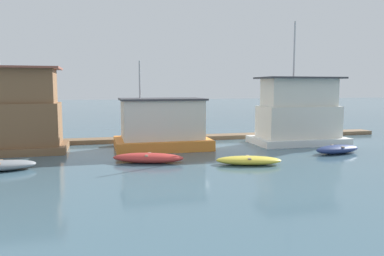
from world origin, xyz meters
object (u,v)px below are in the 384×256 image
at_px(dinghy_grey, 0,166).
at_px(mooring_post_centre, 14,136).
at_px(houseboat_brown, 23,114).
at_px(dinghy_yellow, 249,160).
at_px(houseboat_white, 298,114).
at_px(dinghy_navy, 337,149).
at_px(dinghy_red, 148,158).
at_px(houseboat_orange, 162,125).

bearing_deg(dinghy_grey, mooring_post_centre, 96.08).
height_order(houseboat_brown, dinghy_yellow, houseboat_brown).
distance_m(houseboat_white, dinghy_yellow, 8.98).
bearing_deg(dinghy_navy, houseboat_white, 93.09).
distance_m(houseboat_brown, dinghy_red, 9.00).
xyz_separation_m(dinghy_yellow, dinghy_navy, (6.58, 1.76, 0.04)).
xyz_separation_m(houseboat_brown, houseboat_orange, (8.59, -0.56, -0.87)).
xyz_separation_m(houseboat_orange, houseboat_white, (9.86, -0.29, 0.57)).
height_order(houseboat_orange, houseboat_white, houseboat_white).
relative_size(houseboat_brown, houseboat_orange, 1.40).
distance_m(dinghy_red, mooring_post_centre, 10.75).
xyz_separation_m(dinghy_grey, dinghy_navy, (18.87, 0.16, 0.01)).
bearing_deg(dinghy_red, dinghy_yellow, -19.12).
distance_m(dinghy_red, dinghy_navy, 11.63).
bearing_deg(mooring_post_centre, dinghy_grey, -83.92).
height_order(houseboat_orange, dinghy_navy, houseboat_orange).
relative_size(houseboat_white, dinghy_grey, 2.55).
bearing_deg(houseboat_brown, dinghy_red, -36.23).
bearing_deg(dinghy_yellow, mooring_post_centre, 145.74).
xyz_separation_m(houseboat_brown, mooring_post_centre, (-0.96, 1.98, -1.62)).
bearing_deg(dinghy_yellow, dinghy_navy, 14.97).
xyz_separation_m(houseboat_white, dinghy_red, (-11.40, -4.32, -1.84)).
bearing_deg(dinghy_red, houseboat_white, 20.76).
relative_size(houseboat_brown, houseboat_white, 1.00).
height_order(dinghy_red, mooring_post_centre, mooring_post_centre).
bearing_deg(dinghy_grey, houseboat_orange, 28.46).
bearing_deg(houseboat_brown, dinghy_yellow, -29.75).
height_order(dinghy_red, dinghy_yellow, dinghy_red).
distance_m(houseboat_white, mooring_post_centre, 19.66).
bearing_deg(dinghy_red, dinghy_grey, -178.82).
distance_m(dinghy_grey, dinghy_red, 7.24).
bearing_deg(dinghy_navy, houseboat_brown, 164.55).
bearing_deg(dinghy_grey, houseboat_brown, 88.06).
bearing_deg(dinghy_navy, houseboat_orange, 155.50).
xyz_separation_m(houseboat_brown, dinghy_grey, (-0.18, -5.32, -2.15)).
relative_size(houseboat_white, dinghy_yellow, 2.38).
distance_m(houseboat_orange, mooring_post_centre, 9.91).
relative_size(dinghy_grey, dinghy_navy, 1.01).
bearing_deg(houseboat_white, dinghy_grey, -166.51).
bearing_deg(houseboat_brown, houseboat_white, -2.64).
bearing_deg(dinghy_grey, dinghy_yellow, -7.43).
distance_m(houseboat_orange, dinghy_grey, 10.06).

